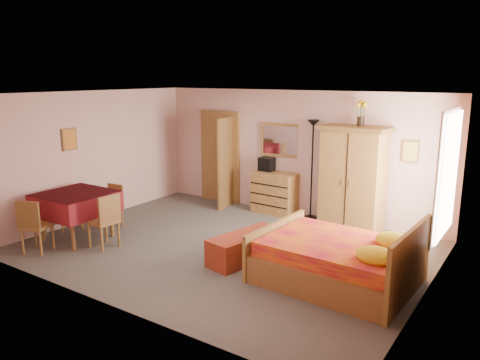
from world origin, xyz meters
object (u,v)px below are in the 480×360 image
Objects in this scene: wall_mirror at (280,140)px; sunflower_vase at (361,113)px; wardrobe at (353,179)px; stereo at (267,164)px; chair_east at (103,221)px; chair_north at (110,207)px; bed at (337,248)px; chair_west at (50,211)px; bench at (245,247)px; chair_south at (37,225)px; floor_lamp at (312,170)px; dining_table at (77,216)px; chest_of_drawers at (275,193)px.

sunflower_vase is at bearing -12.02° from wall_mirror.
stereo is at bearing -179.80° from wardrobe.
chair_east is at bearing -115.56° from wall_mirror.
sunflower_vase is 0.51× the size of chair_east.
sunflower_vase is at bearing -40.38° from chair_east.
stereo is at bearing -130.22° from chair_north.
chair_west is at bearing -167.12° from bed.
bench is at bearing -66.06° from stereo.
sunflower_vase is 0.52× the size of chair_south.
floor_lamp is 1.55× the size of bench.
chair_south is 1.07m from chair_east.
floor_lamp is at bearing 92.37° from bench.
stereo is 4.41m from chair_west.
floor_lamp is 5.22m from chair_south.
chair_west is (-0.71, -0.82, 0.00)m from chair_north.
sunflower_vase is 5.49m from dining_table.
floor_lamp is 4.25× the size of sunflower_vase.
wardrobe is 0.93× the size of bed.
chair_east is (-1.42, -3.62, -1.08)m from wall_mirror.
sunflower_vase is at bearing 144.16° from chair_west.
wall_mirror reaches higher than chair_east.
bed is (1.62, -2.57, -0.52)m from floor_lamp.
dining_table is (-4.57, -0.91, -0.07)m from bed.
sunflower_vase reaches higher than chair_west.
floor_lamp is 1.57m from sunflower_vase.
stereo is 0.27× the size of dining_table.
chair_south is at bearing -114.65° from stereo.
chair_south is at bearing -134.01° from sunflower_vase.
chair_east is (0.75, 0.76, 0.01)m from chair_south.
wardrobe is at bearing 108.57° from bed.
sunflower_vase is at bearing 24.89° from chair_south.
stereo is at bearing 60.94° from dining_table.
floor_lamp is 2.75m from bench.
chest_of_drawers is at bearing 136.95° from bed.
bed is (2.42, -2.48, 0.05)m from chest_of_drawers.
chair_east is at bearing -108.91° from stereo.
bed is at bearing -52.09° from wall_mirror.
sunflower_vase is 0.57× the size of chair_west.
wall_mirror is 0.97m from floor_lamp.
chair_west is at bearing -127.07° from stereo.
bench is 1.58× the size of chair_west.
chair_west is at bearing -176.32° from dining_table.
bed reaches higher than dining_table.
chair_east is at bearing 24.24° from chair_south.
sunflower_vase reaches higher than floor_lamp.
wardrobe is at bearing 143.99° from chair_west.
wall_mirror is 0.96× the size of chair_east.
wardrobe is at bearing 71.06° from bench.
chest_of_drawers is 3.39m from chair_north.
floor_lamp is 0.95× the size of bed.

